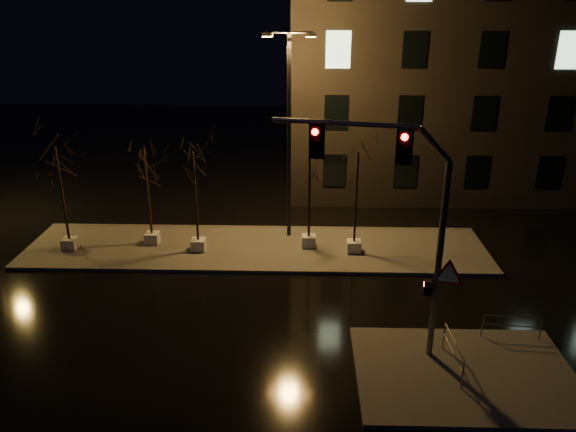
{
  "coord_description": "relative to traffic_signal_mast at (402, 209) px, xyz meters",
  "views": [
    {
      "loc": [
        2.25,
        -18.58,
        11.34
      ],
      "look_at": [
        1.62,
        3.3,
        2.8
      ],
      "focal_mm": 35.0,
      "sensor_mm": 36.0,
      "label": 1
    }
  ],
  "objects": [
    {
      "name": "median",
      "position": [
        -5.32,
        8.24,
        -5.15
      ],
      "size": [
        22.0,
        5.0,
        0.15
      ],
      "primitive_type": "cube",
      "color": "#4D4A44",
      "rests_on": "ground"
    },
    {
      "name": "tree_2",
      "position": [
        -8.01,
        7.77,
        -1.34
      ],
      "size": [
        1.8,
        1.8,
        4.92
      ],
      "color": "beige",
      "rests_on": "median"
    },
    {
      "name": "tree_0",
      "position": [
        -14.15,
        7.71,
        -1.18
      ],
      "size": [
        1.8,
        1.8,
        5.13
      ],
      "color": "beige",
      "rests_on": "median"
    },
    {
      "name": "traffic_signal_mast",
      "position": [
        0.0,
        0.0,
        0.0
      ],
      "size": [
        6.18,
        1.58,
        7.73
      ],
      "rotation": [
        0.0,
        0.0,
        -0.23
      ],
      "color": "slate",
      "rests_on": "sidewalk_corner"
    },
    {
      "name": "guard_rail_b",
      "position": [
        1.79,
        -1.03,
        -4.42
      ],
      "size": [
        0.14,
        2.14,
        1.01
      ],
      "rotation": [
        0.0,
        0.0,
        1.61
      ],
      "color": "slate",
      "rests_on": "sidewalk_corner"
    },
    {
      "name": "streetlight_main",
      "position": [
        -3.78,
        9.71,
        0.58
      ],
      "size": [
        2.45,
        0.51,
        9.8
      ],
      "rotation": [
        0.0,
        0.0,
        -0.1
      ],
      "color": "black",
      "rests_on": "median"
    },
    {
      "name": "tree_1",
      "position": [
        -10.4,
        8.48,
        -1.4
      ],
      "size": [
        1.8,
        1.8,
        4.84
      ],
      "color": "beige",
      "rests_on": "median"
    },
    {
      "name": "building",
      "position": [
        8.68,
        20.24,
        2.27
      ],
      "size": [
        25.0,
        12.0,
        15.0
      ],
      "primitive_type": "cube",
      "color": "black",
      "rests_on": "ground"
    },
    {
      "name": "tree_3",
      "position": [
        -2.79,
        8.36,
        -1.35
      ],
      "size": [
        1.8,
        1.8,
        4.92
      ],
      "color": "beige",
      "rests_on": "median"
    },
    {
      "name": "sidewalk_corner",
      "position": [
        2.18,
        -1.26,
        -5.15
      ],
      "size": [
        7.0,
        5.0,
        0.15
      ],
      "primitive_type": "cube",
      "color": "#4D4A44",
      "rests_on": "ground"
    },
    {
      "name": "ground",
      "position": [
        -5.32,
        2.24,
        -5.23
      ],
      "size": [
        90.0,
        90.0,
        0.0
      ],
      "primitive_type": "plane",
      "color": "black",
      "rests_on": "ground"
    },
    {
      "name": "tree_4",
      "position": [
        -0.66,
        7.8,
        -1.3
      ],
      "size": [
        1.8,
        1.8,
        4.98
      ],
      "color": "beige",
      "rests_on": "median"
    },
    {
      "name": "guard_rail_a",
      "position": [
        4.27,
        0.74,
        -4.51
      ],
      "size": [
        2.0,
        0.24,
        0.87
      ],
      "rotation": [
        0.0,
        0.0,
        -0.1
      ],
      "color": "slate",
      "rests_on": "sidewalk_corner"
    }
  ]
}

